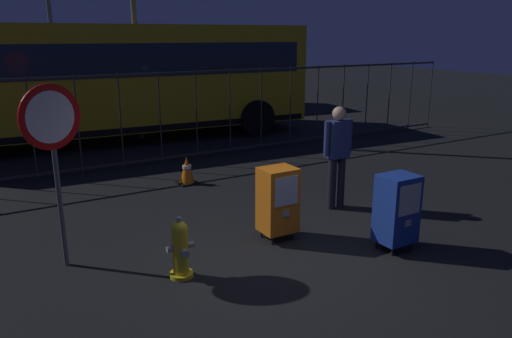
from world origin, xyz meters
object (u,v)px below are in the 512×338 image
Objects in this scene: bus_near at (111,76)px; bus_far at (111,65)px; newspaper_box_primary at (397,208)px; stop_sign at (53,139)px; newspaper_box_secondary at (278,200)px; pedestrian at (338,152)px; traffic_cone at (187,170)px; fire_hydrant at (180,249)px.

bus_near is 0.99× the size of bus_far.
newspaper_box_primary is 4.33m from stop_sign.
newspaper_box_primary is at bearing -83.34° from bus_far.
newspaper_box_secondary is (-1.15, 1.08, 0.00)m from newspaper_box_primary.
pedestrian is at bearing 21.05° from newspaper_box_secondary.
traffic_cone is 4.97m from bus_near.
stop_sign is at bearing -105.81° from bus_near.
fire_hydrant is 0.07× the size of bus_near.
traffic_cone is at bearing -85.26° from bus_near.
pedestrian is (3.09, 0.95, 0.60)m from fire_hydrant.
pedestrian is at bearing -57.45° from traffic_cone.
pedestrian is 7.47m from bus_near.
bus_near reaches higher than stop_sign.
newspaper_box_secondary is 0.10× the size of bus_near.
traffic_cone is (1.51, 3.42, -0.09)m from fire_hydrant.
stop_sign reaches higher than pedestrian.
bus_near is at bearing 91.21° from traffic_cone.
fire_hydrant is at bearing -95.13° from bus_far.
bus_far reaches higher than traffic_cone.
pedestrian is 3.15× the size of traffic_cone.
stop_sign is (-3.84, 1.71, 1.03)m from newspaper_box_primary.
bus_near is at bearing 91.24° from newspaper_box_secondary.
fire_hydrant is at bearing -167.06° from newspaper_box_secondary.
pedestrian is 0.16× the size of bus_near.
fire_hydrant reaches higher than traffic_cone.
newspaper_box_secondary is 12.81m from bus_far.
newspaper_box_secondary is 3.08m from traffic_cone.
pedestrian is 0.16× the size of bus_far.
bus_far reaches higher than newspaper_box_primary.
newspaper_box_primary is at bearing -73.61° from traffic_cone.
newspaper_box_primary is 1.00× the size of newspaper_box_secondary.
bus_near reaches higher than newspaper_box_primary.
bus_far reaches higher than stop_sign.
newspaper_box_primary is at bearing -102.41° from pedestrian.
traffic_cone is (-1.22, 4.14, -0.31)m from newspaper_box_primary.
newspaper_box_primary is 13.83m from bus_far.
fire_hydrant is 1.64m from newspaper_box_secondary.
newspaper_box_primary and newspaper_box_secondary have the same top height.
bus_near is at bearing 80.20° from fire_hydrant.
newspaper_box_primary is 1.92× the size of traffic_cone.
fire_hydrant is 0.45× the size of pedestrian.
newspaper_box_primary is 4.32m from traffic_cone.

